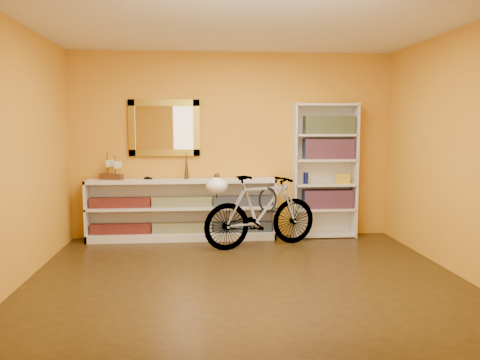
{
  "coord_description": "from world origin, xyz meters",
  "views": [
    {
      "loc": [
        -0.48,
        -4.99,
        1.57
      ],
      "look_at": [
        0.0,
        0.7,
        0.95
      ],
      "focal_mm": 37.0,
      "sensor_mm": 36.0,
      "label": 1
    }
  ],
  "objects": [
    {
      "name": "book_row_a",
      "position": [
        1.34,
        1.84,
        0.55
      ],
      "size": [
        0.7,
        0.22,
        0.26
      ],
      "primitive_type": "cube",
      "color": "maroon",
      "rests_on": "bookcase"
    },
    {
      "name": "right_wall",
      "position": [
        2.25,
        0.0,
        1.3
      ],
      "size": [
        0.01,
        4.0,
        2.6
      ],
      "primitive_type": "cube",
      "color": "orange",
      "rests_on": "ground"
    },
    {
      "name": "floor",
      "position": [
        0.0,
        0.0,
        -0.01
      ],
      "size": [
        4.5,
        4.0,
        0.01
      ],
      "primitive_type": "cube",
      "color": "black",
      "rests_on": "ground"
    },
    {
      "name": "toy_car",
      "position": [
        -1.17,
        1.81,
        0.85
      ],
      "size": [
        0.0,
        0.0,
        0.0
      ],
      "primitive_type": "imported",
      "rotation": [
        0.0,
        0.0,
        1.54
      ],
      "color": "black",
      "rests_on": "console_unit"
    },
    {
      "name": "back_wall",
      "position": [
        0.0,
        2.0,
        1.3
      ],
      "size": [
        4.5,
        0.01,
        2.6
      ],
      "primitive_type": "cube",
      "color": "orange",
      "rests_on": "ground"
    },
    {
      "name": "cd_row_lower",
      "position": [
        -0.71,
        1.79,
        0.17
      ],
      "size": [
        2.5,
        0.13,
        0.14
      ],
      "primitive_type": "cube",
      "color": "black",
      "rests_on": "console_unit"
    },
    {
      "name": "gilt_mirror",
      "position": [
        -0.95,
        1.97,
        1.55
      ],
      "size": [
        0.98,
        0.06,
        0.78
      ],
      "primitive_type": "cube",
      "color": "olive",
      "rests_on": "back_wall"
    },
    {
      "name": "decorative_orb",
      "position": [
        -0.23,
        1.81,
        0.89
      ],
      "size": [
        0.08,
        0.08,
        0.08
      ],
      "primitive_type": "sphere",
      "color": "#53361C",
      "rests_on": "console_unit"
    },
    {
      "name": "book_row_c",
      "position": [
        1.34,
        1.84,
        1.59
      ],
      "size": [
        0.7,
        0.22,
        0.25
      ],
      "primitive_type": "cube",
      "color": "navy",
      "rests_on": "bookcase"
    },
    {
      "name": "left_wall",
      "position": [
        -2.25,
        0.0,
        1.3
      ],
      "size": [
        0.01,
        4.0,
        2.6
      ],
      "primitive_type": "cube",
      "color": "orange",
      "rests_on": "ground"
    },
    {
      "name": "wall_socket",
      "position": [
        0.9,
        1.99,
        0.25
      ],
      "size": [
        0.09,
        0.02,
        0.09
      ],
      "primitive_type": "cube",
      "color": "silver",
      "rests_on": "back_wall"
    },
    {
      "name": "console_unit",
      "position": [
        -0.71,
        1.81,
        0.42
      ],
      "size": [
        2.6,
        0.35,
        0.85
      ],
      "primitive_type": null,
      "color": "silver",
      "rests_on": "floor"
    },
    {
      "name": "bicycle",
      "position": [
        0.33,
        1.31,
        0.47
      ],
      "size": [
        0.92,
        1.66,
        0.95
      ],
      "primitive_type": "imported",
      "rotation": [
        0.0,
        0.0,
        1.9
      ],
      "color": "silver",
      "rests_on": "floor"
    },
    {
      "name": "travel_mug",
      "position": [
        1.02,
        1.82,
        0.85
      ],
      "size": [
        0.07,
        0.07,
        0.16
      ],
      "primitive_type": "cylinder",
      "color": "navy",
      "rests_on": "bookcase"
    },
    {
      "name": "helmet",
      "position": [
        -0.26,
        1.11,
        0.84
      ],
      "size": [
        0.27,
        0.26,
        0.21
      ],
      "primitive_type": "ellipsoid",
      "color": "white",
      "rests_on": "bicycle"
    },
    {
      "name": "red_tin",
      "position": [
        1.09,
        1.87,
        1.55
      ],
      "size": [
        0.15,
        0.15,
        0.16
      ],
      "primitive_type": "cube",
      "rotation": [
        0.0,
        0.0,
        -0.16
      ],
      "color": "maroon",
      "rests_on": "bookcase"
    },
    {
      "name": "model_ship",
      "position": [
        -1.66,
        1.81,
        1.03
      ],
      "size": [
        0.33,
        0.21,
        0.37
      ],
      "primitive_type": null,
      "rotation": [
        0.0,
        0.0,
        -0.34
      ],
      "color": "#432512",
      "rests_on": "console_unit"
    },
    {
      "name": "yellow_bag",
      "position": [
        1.54,
        1.8,
        0.84
      ],
      "size": [
        0.19,
        0.13,
        0.14
      ],
      "primitive_type": "cube",
      "rotation": [
        0.0,
        0.0,
        0.06
      ],
      "color": "yellow",
      "rests_on": "bookcase"
    },
    {
      "name": "bronze_ornament",
      "position": [
        -0.64,
        1.81,
        1.04
      ],
      "size": [
        0.07,
        0.07,
        0.38
      ],
      "primitive_type": "cone",
      "color": "#53361C",
      "rests_on": "console_unit"
    },
    {
      "name": "u_lock",
      "position": [
        0.42,
        1.34,
        0.62
      ],
      "size": [
        0.24,
        0.03,
        0.24
      ],
      "primitive_type": "torus",
      "rotation": [
        1.57,
        0.0,
        0.0
      ],
      "color": "black",
      "rests_on": "bicycle"
    },
    {
      "name": "ceiling",
      "position": [
        0.0,
        0.0,
        2.6
      ],
      "size": [
        4.5,
        4.0,
        0.01
      ],
      "primitive_type": "cube",
      "color": "silver",
      "rests_on": "ground"
    },
    {
      "name": "book_row_b",
      "position": [
        1.34,
        1.84,
        1.25
      ],
      "size": [
        0.7,
        0.22,
        0.28
      ],
      "primitive_type": "cube",
      "color": "maroon",
      "rests_on": "bookcase"
    },
    {
      "name": "bookcase",
      "position": [
        1.29,
        1.84,
        0.95
      ],
      "size": [
        0.9,
        0.3,
        1.9
      ],
      "primitive_type": null,
      "color": "silver",
      "rests_on": "floor"
    },
    {
      "name": "cd_row_upper",
      "position": [
        -0.71,
        1.79,
        0.54
      ],
      "size": [
        2.5,
        0.13,
        0.14
      ],
      "primitive_type": "cube",
      "color": "#1B567C",
      "rests_on": "console_unit"
    }
  ]
}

